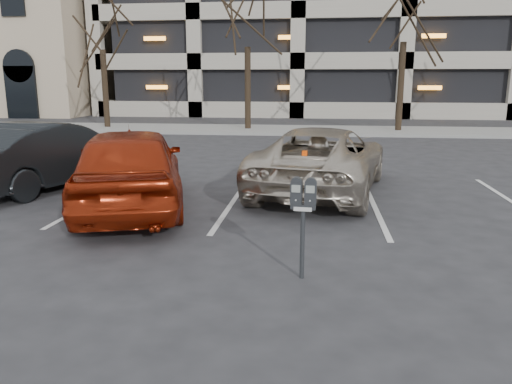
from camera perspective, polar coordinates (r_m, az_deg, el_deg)
ground at (r=8.06m, az=4.93°, el=-4.77°), size 140.00×140.00×0.00m
sidewalk at (r=23.80m, az=6.29°, el=7.03°), size 80.00×4.00×0.12m
stall_lines at (r=10.40m, az=-2.35°, el=-0.66°), size 16.90×5.20×0.00m
parking_meter at (r=6.04m, az=5.42°, el=-1.31°), size 0.33×0.15×1.25m
suv_silver at (r=10.99m, az=7.53°, el=3.71°), size 3.29×5.46×1.43m
car_red at (r=9.69m, az=-14.16°, el=2.76°), size 3.18×5.06×1.60m
car_dark at (r=12.29m, az=-22.28°, el=3.99°), size 2.99×4.80×1.49m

